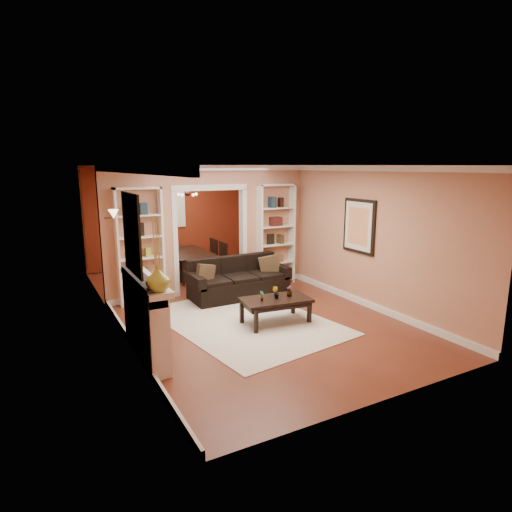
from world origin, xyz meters
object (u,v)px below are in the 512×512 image
sofa (239,278)px  bookshelf_left (140,246)px  coffee_table (276,311)px  dining_table (190,264)px  fireplace (147,318)px  bookshelf_right (276,235)px

sofa → bookshelf_left: (-1.86, 0.58, 0.74)m
coffee_table → dining_table: size_ratio=0.68×
sofa → fireplace: fireplace is taller
coffee_table → fireplace: bearing=-166.6°
sofa → dining_table: size_ratio=1.20×
sofa → bookshelf_right: 1.55m
coffee_table → dining_table: dining_table is taller
fireplace → dining_table: size_ratio=0.97×
dining_table → sofa: bearing=-172.1°
coffee_table → bookshelf_left: bearing=134.6°
bookshelf_right → dining_table: bearing=134.2°
sofa → bookshelf_left: size_ratio=0.91×
fireplace → sofa: bearing=39.0°
bookshelf_right → bookshelf_left: bearing=180.0°
sofa → dining_table: sofa is taller
dining_table → coffee_table: bearing=-177.1°
fireplace → dining_table: fireplace is taller
bookshelf_left → coffee_table: bearing=-52.1°
dining_table → bookshelf_right: bearing=-135.8°
sofa → dining_table: (-0.30, 2.16, -0.10)m
coffee_table → bookshelf_left: (-1.76, 2.26, 0.93)m
coffee_table → fireplace: 2.34m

